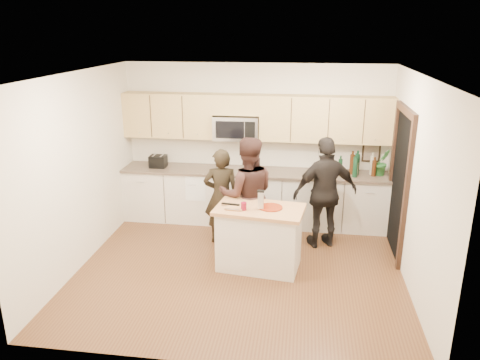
# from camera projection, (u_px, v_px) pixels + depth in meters

# --- Properties ---
(floor) EXTENTS (4.50, 4.50, 0.00)m
(floor) POSITION_uv_depth(u_px,v_px,m) (240.00, 268.00, 6.63)
(floor) COLOR brown
(floor) RESTS_ON ground
(room_shell) EXTENTS (4.52, 4.02, 2.71)m
(room_shell) POSITION_uv_depth(u_px,v_px,m) (240.00, 150.00, 6.09)
(room_shell) COLOR beige
(room_shell) RESTS_ON ground
(back_cabinetry) EXTENTS (4.50, 0.66, 0.94)m
(back_cabinetry) POSITION_uv_depth(u_px,v_px,m) (253.00, 197.00, 8.07)
(back_cabinetry) COLOR beige
(back_cabinetry) RESTS_ON ground
(upper_cabinetry) EXTENTS (4.50, 0.33, 0.75)m
(upper_cabinetry) POSITION_uv_depth(u_px,v_px,m) (257.00, 116.00, 7.77)
(upper_cabinetry) COLOR tan
(upper_cabinetry) RESTS_ON ground
(microwave) EXTENTS (0.76, 0.41, 0.40)m
(microwave) POSITION_uv_depth(u_px,v_px,m) (236.00, 128.00, 7.84)
(microwave) COLOR silver
(microwave) RESTS_ON ground
(doorway) EXTENTS (0.06, 1.25, 2.20)m
(doorway) POSITION_uv_depth(u_px,v_px,m) (400.00, 178.00, 6.82)
(doorway) COLOR black
(doorway) RESTS_ON ground
(framed_picture) EXTENTS (0.30, 0.03, 0.38)m
(framed_picture) POSITION_uv_depth(u_px,v_px,m) (371.00, 151.00, 7.84)
(framed_picture) COLOR black
(framed_picture) RESTS_ON ground
(dish_towel) EXTENTS (0.34, 0.60, 0.48)m
(dish_towel) POSITION_uv_depth(u_px,v_px,m) (197.00, 179.00, 7.92)
(dish_towel) COLOR white
(dish_towel) RESTS_ON ground
(island) EXTENTS (1.28, 0.85, 0.90)m
(island) POSITION_uv_depth(u_px,v_px,m) (259.00, 237.00, 6.55)
(island) COLOR beige
(island) RESTS_ON ground
(red_plate) EXTENTS (0.32, 0.32, 0.02)m
(red_plate) POSITION_uv_depth(u_px,v_px,m) (271.00, 207.00, 6.40)
(red_plate) COLOR maroon
(red_plate) RESTS_ON island
(box_grater) EXTENTS (0.09, 0.07, 0.25)m
(box_grater) POSITION_uv_depth(u_px,v_px,m) (261.00, 199.00, 6.31)
(box_grater) COLOR silver
(box_grater) RESTS_ON red_plate
(drink_glass) EXTENTS (0.08, 0.08, 0.11)m
(drink_glass) POSITION_uv_depth(u_px,v_px,m) (244.00, 206.00, 6.32)
(drink_glass) COLOR maroon
(drink_glass) RESTS_ON island
(cutting_board) EXTENTS (0.26, 0.19, 0.02)m
(cutting_board) POSITION_uv_depth(u_px,v_px,m) (234.00, 208.00, 6.37)
(cutting_board) COLOR tan
(cutting_board) RESTS_ON island
(tongs) EXTENTS (0.26, 0.06, 0.02)m
(tongs) POSITION_uv_depth(u_px,v_px,m) (231.00, 204.00, 6.46)
(tongs) COLOR black
(tongs) RESTS_ON cutting_board
(knife) EXTENTS (0.21, 0.05, 0.01)m
(knife) POSITION_uv_depth(u_px,v_px,m) (231.00, 209.00, 6.29)
(knife) COLOR silver
(knife) RESTS_ON cutting_board
(toaster) EXTENTS (0.28, 0.23, 0.21)m
(toaster) POSITION_uv_depth(u_px,v_px,m) (158.00, 161.00, 8.09)
(toaster) COLOR black
(toaster) RESTS_ON back_cabinetry
(bottle_cluster) EXTENTS (0.60, 0.26, 0.40)m
(bottle_cluster) POSITION_uv_depth(u_px,v_px,m) (358.00, 164.00, 7.63)
(bottle_cluster) COLOR #10321C
(bottle_cluster) RESTS_ON back_cabinetry
(orchid) EXTENTS (0.30, 0.28, 0.44)m
(orchid) POSITION_uv_depth(u_px,v_px,m) (382.00, 162.00, 7.60)
(orchid) COLOR #29682C
(orchid) RESTS_ON back_cabinetry
(woman_left) EXTENTS (0.60, 0.44, 1.52)m
(woman_left) POSITION_uv_depth(u_px,v_px,m) (221.00, 196.00, 7.25)
(woman_left) COLOR black
(woman_left) RESTS_ON ground
(woman_center) EXTENTS (0.97, 0.82, 1.76)m
(woman_center) POSITION_uv_depth(u_px,v_px,m) (247.00, 195.00, 6.96)
(woman_center) COLOR #311C18
(woman_center) RESTS_ON ground
(woman_right) EXTENTS (1.10, 0.75, 1.73)m
(woman_right) POSITION_uv_depth(u_px,v_px,m) (325.00, 193.00, 7.08)
(woman_right) COLOR black
(woman_right) RESTS_ON ground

